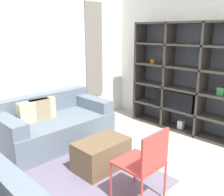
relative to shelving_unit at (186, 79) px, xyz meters
name	(u,v)px	position (x,y,z in m)	size (l,w,h in m)	color
wall_back	(28,60)	(-2.14, 1.78, 0.37)	(5.80, 0.11, 2.70)	white
wall_right	(182,57)	(0.19, 0.22, 0.36)	(0.07, 4.27, 2.70)	white
area_rug	(51,184)	(-2.77, 0.21, -0.98)	(2.40, 2.18, 0.01)	slate
shelving_unit	(186,79)	(0.00, 0.00, 0.00)	(0.38, 2.12, 2.00)	#515660
couch_main	(54,125)	(-2.05, 1.25, -0.68)	(1.83, 0.98, 0.78)	slate
ottoman	(101,155)	(-2.06, 0.05, -0.78)	(0.73, 0.46, 0.42)	brown
folding_chair	(145,160)	(-2.21, -0.80, -0.47)	(0.44, 0.46, 0.86)	#CC3D38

